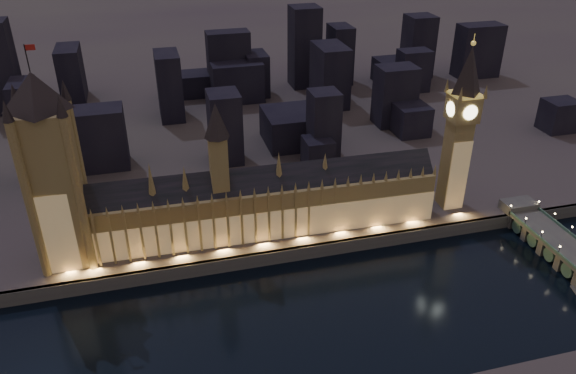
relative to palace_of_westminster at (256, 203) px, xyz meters
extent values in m
plane|color=black|center=(11.12, -61.74, -26.37)|extent=(2000.00, 2000.00, 0.00)
cube|color=#403541|center=(11.12, 458.26, -22.37)|extent=(2000.00, 960.00, 8.00)
cube|color=#504C4E|center=(11.12, -20.74, -22.37)|extent=(2000.00, 2.50, 8.00)
cube|color=#9C804A|center=(0.91, 0.26, -4.37)|extent=(200.44, 24.97, 28.00)
cube|color=tan|center=(0.91, -9.99, -9.37)|extent=(200.00, 0.50, 18.00)
cube|color=black|center=(0.91, 0.26, 12.63)|extent=(200.34, 21.23, 16.26)
cube|color=#9C804A|center=(-19.09, 0.26, 25.63)|extent=(9.00, 9.00, 32.00)
cone|color=#292427|center=(-19.09, 0.26, 50.63)|extent=(13.00, 13.00, 18.00)
cube|color=#9C804A|center=(-99.09, -10.34, -4.37)|extent=(1.20, 1.20, 28.00)
cone|color=#9C804A|center=(-99.09, -9.74, 12.63)|extent=(2.00, 2.00, 6.00)
cube|color=#9C804A|center=(-91.69, -10.34, -4.37)|extent=(1.20, 1.20, 28.00)
cone|color=#9C804A|center=(-91.69, -9.74, 12.63)|extent=(2.00, 2.00, 6.00)
cube|color=#9C804A|center=(-84.28, -10.34, -4.37)|extent=(1.20, 1.20, 28.00)
cone|color=#9C804A|center=(-84.28, -9.74, 12.63)|extent=(2.00, 2.00, 6.00)
cube|color=#9C804A|center=(-76.87, -10.34, -4.37)|extent=(1.20, 1.20, 28.00)
cone|color=#9C804A|center=(-76.87, -9.74, 12.63)|extent=(2.00, 2.00, 6.00)
cube|color=#9C804A|center=(-69.46, -10.34, -4.37)|extent=(1.20, 1.20, 28.00)
cone|color=#9C804A|center=(-69.46, -9.74, 12.63)|extent=(2.00, 2.00, 6.00)
cube|color=#9C804A|center=(-62.06, -10.34, -4.37)|extent=(1.20, 1.20, 28.00)
cone|color=#9C804A|center=(-62.06, -9.74, 12.63)|extent=(2.00, 2.00, 6.00)
cube|color=#9C804A|center=(-54.65, -10.34, -4.37)|extent=(1.20, 1.20, 28.00)
cone|color=#9C804A|center=(-54.65, -9.74, 12.63)|extent=(2.00, 2.00, 6.00)
cube|color=#9C804A|center=(-47.24, -10.34, -4.37)|extent=(1.20, 1.20, 28.00)
cone|color=#9C804A|center=(-47.24, -9.74, 12.63)|extent=(2.00, 2.00, 6.00)
cube|color=#9C804A|center=(-39.83, -10.34, -4.37)|extent=(1.20, 1.20, 28.00)
cone|color=#9C804A|center=(-39.83, -9.74, 12.63)|extent=(2.00, 2.00, 6.00)
cube|color=#9C804A|center=(-32.43, -10.34, -4.37)|extent=(1.20, 1.20, 28.00)
cone|color=#9C804A|center=(-32.43, -9.74, 12.63)|extent=(2.00, 2.00, 6.00)
cube|color=#9C804A|center=(-25.02, -10.34, -4.37)|extent=(1.20, 1.20, 28.00)
cone|color=#9C804A|center=(-25.02, -9.74, 12.63)|extent=(2.00, 2.00, 6.00)
cube|color=#9C804A|center=(-17.61, -10.34, -4.37)|extent=(1.20, 1.20, 28.00)
cone|color=#9C804A|center=(-17.61, -9.74, 12.63)|extent=(2.00, 2.00, 6.00)
cube|color=#9C804A|center=(-10.20, -10.34, -4.37)|extent=(1.20, 1.20, 28.00)
cone|color=#9C804A|center=(-10.20, -9.74, 12.63)|extent=(2.00, 2.00, 6.00)
cube|color=#9C804A|center=(-2.80, -10.34, -4.37)|extent=(1.20, 1.20, 28.00)
cone|color=#9C804A|center=(-2.80, -9.74, 12.63)|extent=(2.00, 2.00, 6.00)
cube|color=#9C804A|center=(4.61, -10.34, -4.37)|extent=(1.20, 1.20, 28.00)
cone|color=#9C804A|center=(4.61, -9.74, 12.63)|extent=(2.00, 2.00, 6.00)
cube|color=#9C804A|center=(12.02, -10.34, -4.37)|extent=(1.20, 1.20, 28.00)
cone|color=#9C804A|center=(12.02, -9.74, 12.63)|extent=(2.00, 2.00, 6.00)
cube|color=#9C804A|center=(19.43, -10.34, -4.37)|extent=(1.20, 1.20, 28.00)
cone|color=#9C804A|center=(19.43, -9.74, 12.63)|extent=(2.00, 2.00, 6.00)
cube|color=#9C804A|center=(26.83, -10.34, -4.37)|extent=(1.20, 1.20, 28.00)
cone|color=#9C804A|center=(26.83, -9.74, 12.63)|extent=(2.00, 2.00, 6.00)
cube|color=#9C804A|center=(34.24, -10.34, -4.37)|extent=(1.20, 1.20, 28.00)
cone|color=#9C804A|center=(34.24, -9.74, 12.63)|extent=(2.00, 2.00, 6.00)
cube|color=#9C804A|center=(41.65, -10.34, -4.37)|extent=(1.20, 1.20, 28.00)
cone|color=#9C804A|center=(41.65, -9.74, 12.63)|extent=(2.00, 2.00, 6.00)
cube|color=#9C804A|center=(49.06, -10.34, -4.37)|extent=(1.20, 1.20, 28.00)
cone|color=#9C804A|center=(49.06, -9.74, 12.63)|extent=(2.00, 2.00, 6.00)
cube|color=#9C804A|center=(56.46, -10.34, -4.37)|extent=(1.20, 1.20, 28.00)
cone|color=#9C804A|center=(56.46, -9.74, 12.63)|extent=(2.00, 2.00, 6.00)
cube|color=#9C804A|center=(63.87, -10.34, -4.37)|extent=(1.20, 1.20, 28.00)
cone|color=#9C804A|center=(63.87, -9.74, 12.63)|extent=(2.00, 2.00, 6.00)
cube|color=#9C804A|center=(71.28, -10.34, -4.37)|extent=(1.20, 1.20, 28.00)
cone|color=#9C804A|center=(71.28, -9.74, 12.63)|extent=(2.00, 2.00, 6.00)
cube|color=#9C804A|center=(78.69, -10.34, -4.37)|extent=(1.20, 1.20, 28.00)
cone|color=#9C804A|center=(78.69, -9.74, 12.63)|extent=(2.00, 2.00, 6.00)
cube|color=#9C804A|center=(86.09, -10.34, -4.37)|extent=(1.20, 1.20, 28.00)
cone|color=#9C804A|center=(86.09, -9.74, 12.63)|extent=(2.00, 2.00, 6.00)
cube|color=#9C804A|center=(93.50, -10.34, -4.37)|extent=(1.20, 1.20, 28.00)
cone|color=#9C804A|center=(93.50, -9.74, 12.63)|extent=(2.00, 2.00, 6.00)
cube|color=#9C804A|center=(100.91, -10.34, -4.37)|extent=(1.20, 1.20, 28.00)
cone|color=#9C804A|center=(100.91, -9.74, 12.63)|extent=(2.00, 2.00, 6.00)
cone|color=#9C804A|center=(-54.09, 0.26, 22.63)|extent=(4.40, 4.40, 18.00)
cone|color=#9C804A|center=(-37.09, 0.26, 20.63)|extent=(4.40, 4.40, 14.00)
cone|color=#9C804A|center=(12.91, 0.26, 21.63)|extent=(4.40, 4.40, 16.00)
cone|color=#9C804A|center=(38.91, 0.26, 19.63)|extent=(4.40, 4.40, 12.00)
cube|color=#9C804A|center=(-98.88, 0.26, 22.75)|extent=(23.54, 23.54, 82.23)
cube|color=tan|center=(-98.88, -10.94, 3.63)|extent=(22.00, 0.50, 44.00)
cone|color=#292427|center=(-98.88, 0.26, 72.86)|extent=(31.68, 31.68, 18.00)
cylinder|color=black|center=(-98.88, 0.26, 87.86)|extent=(0.50, 0.50, 12.00)
cube|color=red|center=(-96.68, 0.26, 92.36)|extent=(4.00, 0.15, 2.50)
cylinder|color=#9C804A|center=(-109.88, -10.74, 22.75)|extent=(4.40, 4.40, 82.23)
cone|color=#292427|center=(-109.88, -10.74, 68.86)|extent=(5.20, 5.20, 10.00)
cylinder|color=#9C804A|center=(-109.88, 11.26, 22.75)|extent=(4.40, 4.40, 82.23)
cone|color=#292427|center=(-109.88, 11.26, 68.86)|extent=(5.20, 5.20, 10.00)
cylinder|color=#9C804A|center=(-87.88, -10.74, 22.75)|extent=(4.40, 4.40, 82.23)
cone|color=#292427|center=(-87.88, -10.74, 68.86)|extent=(5.20, 5.20, 10.00)
cylinder|color=#9C804A|center=(-87.88, 11.26, 22.75)|extent=(4.40, 4.40, 82.23)
cone|color=#292427|center=(-87.88, 11.26, 68.86)|extent=(5.20, 5.20, 10.00)
cube|color=#9C804A|center=(119.12, 0.26, 9.06)|extent=(12.57, 12.57, 54.87)
cube|color=tan|center=(119.12, -5.94, 3.63)|extent=(12.00, 0.50, 44.00)
cube|color=#9C804A|center=(119.12, 0.26, 43.84)|extent=(15.00, 15.00, 14.69)
cube|color=#F2C64C|center=(119.12, 0.26, 51.79)|extent=(15.75, 15.75, 1.20)
cone|color=#292427|center=(119.12, 0.26, 65.39)|extent=(18.00, 18.00, 26.00)
sphere|color=#F2C64C|center=(119.12, 0.26, 79.89)|extent=(2.80, 2.80, 2.80)
cylinder|color=#F2C64C|center=(119.12, 0.26, 82.39)|extent=(0.40, 0.40, 5.00)
cylinder|color=#FFF2BF|center=(119.12, -7.49, 43.84)|extent=(8.40, 0.50, 8.40)
cylinder|color=#FFF2BF|center=(119.12, 8.01, 43.84)|extent=(8.40, 0.50, 8.40)
cylinder|color=#FFF2BF|center=(111.37, 0.26, 43.84)|extent=(0.50, 8.40, 8.40)
cylinder|color=#FFF2BF|center=(126.87, 0.26, 43.84)|extent=(0.50, 8.40, 8.40)
cone|color=#9C804A|center=(111.62, -7.24, 55.19)|extent=(2.60, 2.60, 8.00)
cone|color=#9C804A|center=(111.62, 7.76, 55.19)|extent=(2.60, 2.60, 8.00)
cone|color=#9C804A|center=(126.62, -7.24, 55.19)|extent=(2.60, 2.60, 8.00)
cone|color=#9C804A|center=(126.62, 7.76, 55.19)|extent=(2.60, 2.60, 8.00)
cube|color=#316449|center=(146.82, -71.74, -15.47)|extent=(0.80, 100.00, 1.60)
cube|color=#504C4E|center=(156.28, -16.74, -17.62)|extent=(19.73, 12.00, 9.50)
cube|color=#504C4E|center=(156.28, -64.60, -22.02)|extent=(17.76, 4.00, 9.50)
cylinder|color=black|center=(146.82, -64.60, -13.67)|extent=(0.30, 0.30, 4.40)
sphere|color=#FFD88C|center=(146.82, -64.60, -11.37)|extent=(1.00, 1.00, 1.00)
cube|color=#504C4E|center=(156.28, -50.31, -22.02)|extent=(17.76, 4.00, 9.50)
cylinder|color=black|center=(146.82, -50.31, -13.67)|extent=(0.30, 0.30, 4.40)
sphere|color=#FFD88C|center=(146.82, -50.31, -11.37)|extent=(1.00, 1.00, 1.00)
cylinder|color=black|center=(165.75, -50.31, -13.67)|extent=(0.30, 0.30, 4.40)
sphere|color=#FFD88C|center=(165.75, -50.31, -11.37)|extent=(1.00, 1.00, 1.00)
cube|color=#504C4E|center=(156.28, -36.03, -22.02)|extent=(17.76, 4.00, 9.50)
cylinder|color=black|center=(146.82, -36.03, -13.67)|extent=(0.30, 0.30, 4.40)
sphere|color=#FFD88C|center=(146.82, -36.03, -11.37)|extent=(1.00, 1.00, 1.00)
cylinder|color=black|center=(165.75, -36.03, -13.67)|extent=(0.30, 0.30, 4.40)
sphere|color=#FFD88C|center=(165.75, -36.03, -11.37)|extent=(1.00, 1.00, 1.00)
cube|color=#504C4E|center=(156.28, -21.74, -22.02)|extent=(17.76, 4.00, 9.50)
cylinder|color=black|center=(146.82, -21.74, -13.67)|extent=(0.30, 0.30, 4.40)
sphere|color=#FFD88C|center=(146.82, -21.74, -11.37)|extent=(1.00, 1.00, 1.00)
cylinder|color=black|center=(165.75, -21.74, -13.67)|extent=(0.30, 0.30, 4.40)
sphere|color=#FFD88C|center=(165.75, -21.74, -11.37)|extent=(1.00, 1.00, 1.00)
cylinder|color=#316449|center=(156.28, -57.45, -21.67)|extent=(17.36, 8.00, 8.00)
cylinder|color=#316449|center=(156.28, -43.17, -21.67)|extent=(17.36, 8.00, 8.00)
cylinder|color=#316449|center=(156.28, -28.88, -21.67)|extent=(17.36, 8.00, 8.00)
cube|color=black|center=(57.25, 68.85, -7.96)|extent=(19.03, 19.80, 20.81)
cube|color=black|center=(270.66, 222.38, 7.17)|extent=(42.59, 22.95, 51.08)
cube|color=black|center=(259.07, 82.19, -6.19)|extent=(25.07, 21.33, 24.37)
cube|color=black|center=(64.60, 80.27, 6.45)|extent=(19.65, 20.18, 49.64)
cube|color=black|center=(47.80, 225.55, 0.65)|extent=(19.44, 30.73, 38.04)
cube|color=black|center=(24.52, 231.86, 10.23)|extent=(37.76, 19.44, 57.20)
cube|color=black|center=(-31.85, 187.81, 8.50)|extent=(18.99, 34.57, 53.74)
cube|color=black|center=(-1.53, 95.26, 6.48)|extent=(21.11, 25.14, 49.71)
cube|color=black|center=(-86.43, 106.93, 2.74)|extent=(38.19, 23.57, 42.23)
cube|color=black|center=(188.11, 221.23, -7.14)|extent=(43.78, 39.06, 22.45)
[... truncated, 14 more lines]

